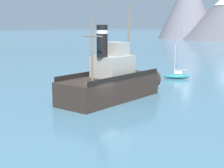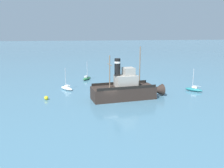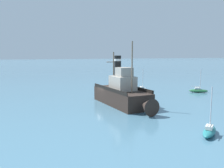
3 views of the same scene
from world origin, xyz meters
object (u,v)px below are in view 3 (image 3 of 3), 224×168
sailboat_green (198,90)px  sailboat_teal (209,131)px  old_tugboat (123,94)px  sailboat_white (142,89)px  mooring_buoy (105,89)px

sailboat_green → sailboat_teal: size_ratio=1.00×
old_tugboat → sailboat_white: bearing=-128.3°
old_tugboat → mooring_buoy: old_tugboat is taller
sailboat_white → mooring_buoy: sailboat_white is taller
mooring_buoy → old_tugboat: bearing=83.4°
mooring_buoy → sailboat_white: bearing=152.6°
old_tugboat → sailboat_white: size_ratio=3.00×
sailboat_green → mooring_buoy: size_ratio=6.43×
sailboat_white → sailboat_green: bearing=153.8°
old_tugboat → mooring_buoy: bearing=-96.6°
sailboat_green → sailboat_white: same height
sailboat_teal → sailboat_white: size_ratio=1.00×
sailboat_teal → mooring_buoy: 30.88m
sailboat_teal → sailboat_white: same height
sailboat_green → sailboat_white: (10.55, -5.19, 0.00)m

